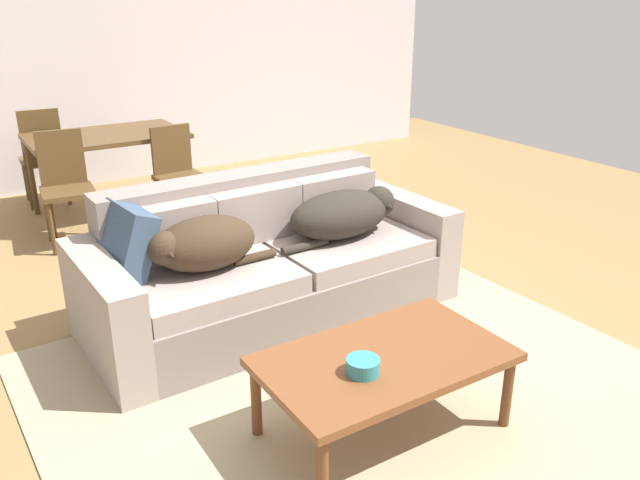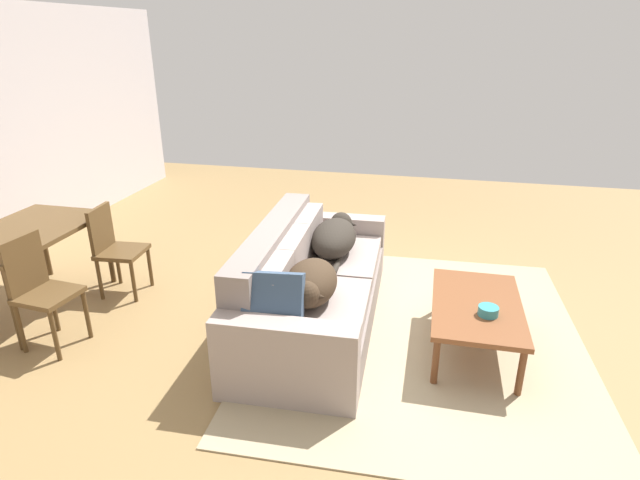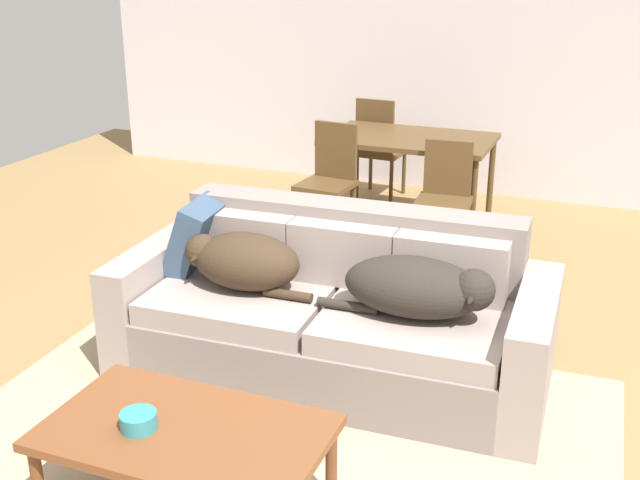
# 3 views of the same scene
# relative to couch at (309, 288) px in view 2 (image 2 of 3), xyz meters

# --- Properties ---
(ground_plane) EXTENTS (10.00, 10.00, 0.00)m
(ground_plane) POSITION_rel_couch_xyz_m (0.18, -0.29, -0.33)
(ground_plane) COLOR olive
(area_rug) EXTENTS (3.24, 2.75, 0.01)m
(area_rug) POSITION_rel_couch_xyz_m (0.00, -0.96, -0.33)
(area_rug) COLOR tan
(area_rug) RESTS_ON ground
(couch) EXTENTS (2.36, 1.08, 0.87)m
(couch) POSITION_rel_couch_xyz_m (0.00, 0.00, 0.00)
(couch) COLOR gray
(couch) RESTS_ON ground
(dog_on_left_cushion) EXTENTS (0.76, 0.41, 0.31)m
(dog_on_left_cushion) POSITION_rel_couch_xyz_m (-0.48, -0.14, 0.30)
(dog_on_left_cushion) COLOR #3A2B1D
(dog_on_left_cushion) RESTS_ON couch
(dog_on_right_cushion) EXTENTS (0.89, 0.42, 0.30)m
(dog_on_right_cushion) POSITION_rel_couch_xyz_m (0.50, -0.12, 0.29)
(dog_on_right_cushion) COLOR #2C2721
(dog_on_right_cushion) RESTS_ON couch
(throw_pillow_by_left_arm) EXTENTS (0.33, 0.44, 0.44)m
(throw_pillow_by_left_arm) POSITION_rel_couch_xyz_m (-0.87, 0.03, 0.33)
(throw_pillow_by_left_arm) COLOR #354A62
(throw_pillow_by_left_arm) RESTS_ON couch
(coffee_table) EXTENTS (1.14, 0.68, 0.42)m
(coffee_table) POSITION_rel_couch_xyz_m (-0.12, -1.38, 0.04)
(coffee_table) COLOR brown
(coffee_table) RESTS_ON ground
(bowl_on_coffee_table) EXTENTS (0.15, 0.15, 0.07)m
(bowl_on_coffee_table) POSITION_rel_couch_xyz_m (-0.29, -1.44, 0.12)
(bowl_on_coffee_table) COLOR teal
(bowl_on_coffee_table) RESTS_ON coffee_table
(dining_table) EXTENTS (1.34, 0.85, 0.76)m
(dining_table) POSITION_rel_couch_xyz_m (-0.30, 2.52, 0.35)
(dining_table) COLOR brown
(dining_table) RESTS_ON ground
(dining_chair_near_left) EXTENTS (0.44, 0.44, 0.92)m
(dining_chair_near_left) POSITION_rel_couch_xyz_m (-0.80, 1.98, 0.18)
(dining_chair_near_left) COLOR brown
(dining_chair_near_left) RESTS_ON ground
(dining_chair_near_right) EXTENTS (0.43, 0.43, 0.87)m
(dining_chair_near_right) POSITION_rel_couch_xyz_m (0.14, 1.94, 0.15)
(dining_chair_near_right) COLOR brown
(dining_chair_near_right) RESTS_ON ground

